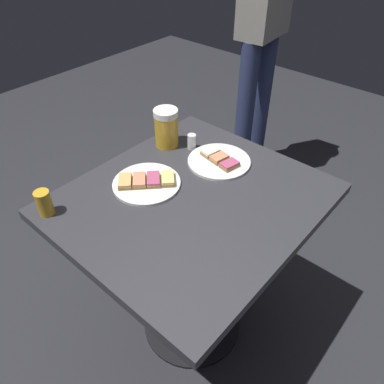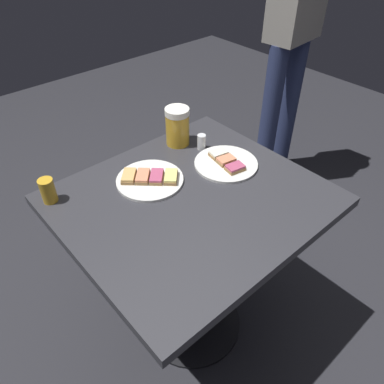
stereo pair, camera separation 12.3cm
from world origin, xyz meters
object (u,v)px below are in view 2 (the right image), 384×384
Objects in this scene: salt_shaker at (202,142)px; patron_standing at (294,25)px; plate_far at (226,163)px; plate_near at (150,179)px; beer_glass_small at (48,191)px; beer_mug at (177,126)px.

patron_standing is at bearing 108.37° from salt_shaker.
salt_shaker is (-0.14, 0.01, 0.02)m from plate_far.
plate_far is at bearing 20.12° from patron_standing.
salt_shaker reaches higher than plate_far.
plate_near is at bearing -111.54° from plate_far.
salt_shaker is (-0.03, 0.28, 0.02)m from plate_near.
plate_far is 0.63m from beer_glass_small.
plate_near is at bearing -82.99° from salt_shaker.
beer_glass_small is (-0.00, -0.54, -0.03)m from beer_mug.
beer_glass_small is at bearing -113.14° from plate_near.
patron_standing is (-0.22, 1.01, 0.14)m from beer_mug.
patron_standing is (-0.46, 0.97, 0.21)m from plate_far.
patron_standing is (-0.22, 1.55, 0.17)m from beer_glass_small.
plate_near is 0.14× the size of patron_standing.
patron_standing is (-0.32, 0.97, 0.18)m from salt_shaker.
plate_far is 3.86× the size of salt_shaker.
plate_near is 2.76× the size of beer_glass_small.
beer_glass_small is 1.40× the size of salt_shaker.
salt_shaker reaches higher than plate_near.
beer_mug is (-0.13, 0.23, 0.07)m from plate_near.
salt_shaker is 0.04× the size of patron_standing.
beer_mug is 1.04m from patron_standing.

